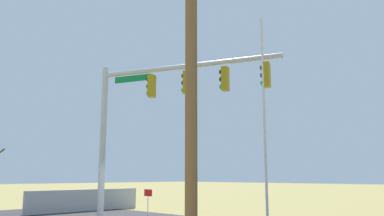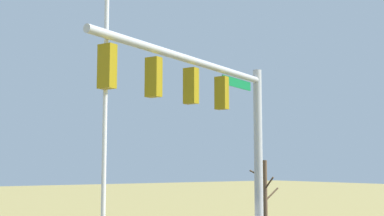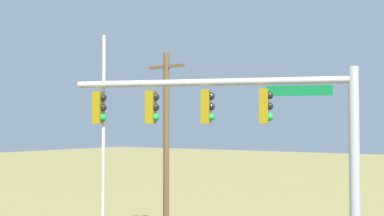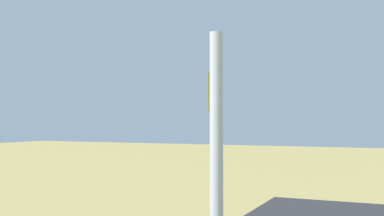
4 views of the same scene
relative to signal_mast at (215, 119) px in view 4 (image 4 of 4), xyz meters
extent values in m
cylinder|color=#B2B5BA|center=(2.46, 1.00, -1.55)|extent=(0.28, 0.28, 6.68)
cylinder|color=#B2B5BA|center=(-1.23, -0.50, 1.44)|extent=(7.45, 3.17, 0.20)
cube|color=#0F7238|center=(1.14, 0.46, 1.16)|extent=(1.68, 0.70, 0.28)
cube|color=#937A0F|center=(0.25, 0.10, 0.74)|extent=(0.36, 0.42, 0.96)
sphere|color=black|center=(0.39, 0.16, 1.04)|extent=(0.22, 0.22, 0.22)
sphere|color=black|center=(0.39, 0.16, 0.74)|extent=(0.22, 0.22, 0.22)
sphere|color=green|center=(0.39, 0.16, 0.44)|extent=(0.22, 0.22, 0.22)
cube|color=#937A0F|center=(-1.27, -0.52, 0.74)|extent=(0.36, 0.42, 0.96)
sphere|color=black|center=(-1.14, -0.46, 1.04)|extent=(0.22, 0.22, 0.22)
sphere|color=black|center=(-1.14, -0.46, 0.74)|extent=(0.22, 0.22, 0.22)
sphere|color=green|center=(-1.14, -0.46, 0.44)|extent=(0.22, 0.22, 0.22)
cube|color=#937A0F|center=(-2.80, -1.13, 0.74)|extent=(0.36, 0.42, 0.96)
sphere|color=black|center=(-2.66, -1.08, 1.04)|extent=(0.22, 0.22, 0.22)
sphere|color=black|center=(-2.66, -1.08, 0.74)|extent=(0.22, 0.22, 0.22)
sphere|color=green|center=(-2.66, -1.08, 0.44)|extent=(0.22, 0.22, 0.22)
cube|color=#937A0F|center=(-4.33, -1.75, 0.74)|extent=(0.36, 0.42, 0.96)
sphere|color=black|center=(-4.19, -1.69, 1.04)|extent=(0.22, 0.22, 0.22)
sphere|color=black|center=(-4.19, -1.69, 0.74)|extent=(0.22, 0.22, 0.22)
sphere|color=green|center=(-4.19, -1.69, 0.44)|extent=(0.22, 0.22, 0.22)
cylinder|color=silver|center=(-4.27, -1.58, -0.97)|extent=(0.10, 0.10, 7.85)
camera|label=1|loc=(-12.48, 10.57, -3.03)|focal=36.86mm
camera|label=2|loc=(-9.19, -11.87, -1.38)|focal=49.20mm
camera|label=3|loc=(6.31, -12.29, 0.16)|focal=45.95mm
camera|label=4|loc=(11.34, 4.44, -0.09)|focal=42.78mm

